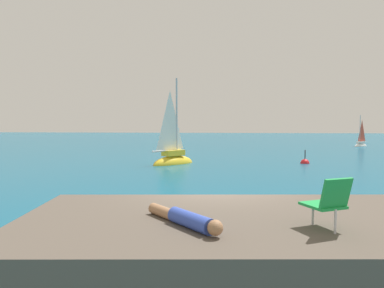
{
  "coord_description": "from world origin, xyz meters",
  "views": [
    {
      "loc": [
        0.3,
        -8.46,
        2.6
      ],
      "look_at": [
        -1.5,
        10.48,
        1.44
      ],
      "focal_mm": 33.03,
      "sensor_mm": 36.0,
      "label": 1
    }
  ],
  "objects_px": {
    "sailboat_near": "(173,159)",
    "marker_buoy": "(305,163)",
    "person_sunbather": "(186,219)",
    "sailboat_far": "(361,145)",
    "beach_chair": "(328,201)"
  },
  "relations": [
    {
      "from": "sailboat_near",
      "to": "marker_buoy",
      "type": "height_order",
      "value": "sailboat_near"
    },
    {
      "from": "sailboat_near",
      "to": "sailboat_far",
      "type": "xyz_separation_m",
      "value": [
        17.86,
        17.97,
        -0.12
      ]
    },
    {
      "from": "marker_buoy",
      "to": "sailboat_near",
      "type": "bearing_deg",
      "value": -172.22
    },
    {
      "from": "beach_chair",
      "to": "marker_buoy",
      "type": "height_order",
      "value": "beach_chair"
    },
    {
      "from": "marker_buoy",
      "to": "beach_chair",
      "type": "bearing_deg",
      "value": -101.36
    },
    {
      "from": "sailboat_near",
      "to": "person_sunbather",
      "type": "height_order",
      "value": "sailboat_near"
    },
    {
      "from": "sailboat_far",
      "to": "person_sunbather",
      "type": "relative_size",
      "value": 2.66
    },
    {
      "from": "sailboat_far",
      "to": "person_sunbather",
      "type": "height_order",
      "value": "sailboat_far"
    },
    {
      "from": "sailboat_near",
      "to": "person_sunbather",
      "type": "xyz_separation_m",
      "value": [
        2.66,
        -16.51,
        0.82
      ]
    },
    {
      "from": "sailboat_near",
      "to": "beach_chair",
      "type": "distance_m",
      "value": 17.25
    },
    {
      "from": "person_sunbather",
      "to": "beach_chair",
      "type": "bearing_deg",
      "value": -133.41
    },
    {
      "from": "marker_buoy",
      "to": "person_sunbather",
      "type": "bearing_deg",
      "value": -107.7
    },
    {
      "from": "sailboat_near",
      "to": "sailboat_far",
      "type": "relative_size",
      "value": 1.59
    },
    {
      "from": "sailboat_near",
      "to": "beach_chair",
      "type": "relative_size",
      "value": 7.38
    },
    {
      "from": "sailboat_far",
      "to": "sailboat_near",
      "type": "bearing_deg",
      "value": 8.41
    }
  ]
}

